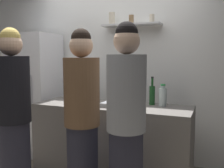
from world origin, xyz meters
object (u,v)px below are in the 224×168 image
utensil_holder (78,101)px  person_grey_hoodie (126,125)px  refrigerator (35,94)px  person_brown_jacket (82,120)px  person_blonde (14,117)px  wine_bottle_green_glass (152,94)px  water_bottle_plastic (163,96)px  baking_pan (117,105)px  wine_bottle_pale_glass (92,93)px

utensil_holder → person_grey_hoodie: size_ratio=0.13×
refrigerator → person_brown_jacket: refrigerator is taller
utensil_holder → person_brown_jacket: bearing=-57.4°
refrigerator → utensil_holder: (1.03, -0.50, 0.05)m
utensil_holder → person_blonde: 0.77m
wine_bottle_green_glass → person_grey_hoodie: (-0.01, -0.93, -0.14)m
person_grey_hoodie → person_brown_jacket: size_ratio=1.02×
water_bottle_plastic → person_grey_hoodie: person_grey_hoodie is taller
water_bottle_plastic → person_blonde: person_blonde is taller
utensil_holder → person_brown_jacket: person_brown_jacket is taller
wine_bottle_green_glass → person_brown_jacket: (-0.47, -0.87, -0.16)m
baking_pan → person_grey_hoodie: (0.33, -0.66, -0.04)m
refrigerator → water_bottle_plastic: (1.97, -0.18, 0.11)m
utensil_holder → wine_bottle_pale_glass: (0.03, 0.29, 0.06)m
wine_bottle_green_glass → person_blonde: (-1.14, -1.05, -0.15)m
person_blonde → refrigerator: bearing=-22.2°
utensil_holder → water_bottle_plastic: water_bottle_plastic is taller
wine_bottle_pale_glass → baking_pan: bearing=-25.6°
person_grey_hoodie → person_blonde: size_ratio=1.01×
refrigerator → person_brown_jacket: (1.36, -1.01, -0.04)m
wine_bottle_green_glass → person_blonde: 1.56m
refrigerator → wine_bottle_green_glass: (1.83, -0.14, 0.12)m
person_brown_jacket → person_blonde: person_blonde is taller
baking_pan → wine_bottle_pale_glass: (-0.43, 0.20, 0.09)m
water_bottle_plastic → person_brown_jacket: 1.04m
utensil_holder → person_blonde: (-0.35, -0.68, -0.08)m
refrigerator → water_bottle_plastic: 1.98m
wine_bottle_pale_glass → person_brown_jacket: size_ratio=0.18×
wine_bottle_pale_glass → wine_bottle_green_glass: wine_bottle_green_glass is taller
water_bottle_plastic → refrigerator: bearing=174.7°
wine_bottle_pale_glass → person_blonde: (-0.38, -0.98, -0.14)m
person_blonde → person_brown_jacket: bearing=-127.3°
refrigerator → person_blonde: bearing=-60.0°
water_bottle_plastic → person_brown_jacket: person_brown_jacket is taller
utensil_holder → wine_bottle_pale_glass: size_ratio=0.72×
baking_pan → utensil_holder: size_ratio=1.54×
wine_bottle_pale_glass → person_brown_jacket: 0.86m
baking_pan → person_brown_jacket: person_brown_jacket is taller
water_bottle_plastic → person_grey_hoodie: bearing=-99.1°
baking_pan → utensil_holder: utensil_holder is taller
refrigerator → water_bottle_plastic: refrigerator is taller
person_blonde → water_bottle_plastic: bearing=-104.0°
water_bottle_plastic → wine_bottle_pale_glass: bearing=-178.1°
person_brown_jacket → utensil_holder: bearing=-108.5°
utensil_holder → person_grey_hoodie: (0.79, -0.57, -0.07)m
wine_bottle_pale_glass → wine_bottle_green_glass: bearing=5.3°
refrigerator → person_grey_hoodie: (1.82, -1.07, -0.02)m
wine_bottle_green_glass → refrigerator: bearing=175.6°
utensil_holder → person_blonde: bearing=-116.9°
refrigerator → utensil_holder: refrigerator is taller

